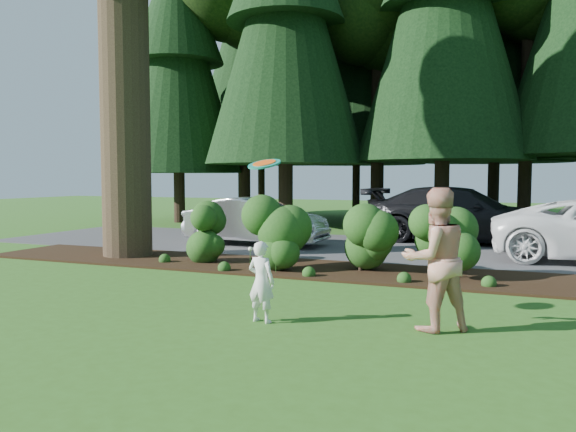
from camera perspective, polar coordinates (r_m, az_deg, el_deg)
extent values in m
plane|color=#2E5819|center=(9.82, -6.85, -8.19)|extent=(80.00, 80.00, 0.00)
cube|color=black|center=(12.71, 0.28, -5.25)|extent=(16.00, 2.50, 0.05)
cube|color=#38383A|center=(16.69, 5.71, -3.09)|extent=(22.00, 6.00, 0.03)
cylinder|color=black|center=(15.50, -16.38, 18.53)|extent=(1.24, 1.24, 12.00)
sphere|color=#1E4615|center=(13.45, -7.75, -2.05)|extent=(1.08, 1.08, 1.08)
cylinder|color=black|center=(13.51, -7.73, -4.20)|extent=(0.08, 0.08, 0.30)
sphere|color=#1E4615|center=(12.44, -1.01, -1.23)|extent=(1.35, 1.35, 1.35)
cylinder|color=black|center=(12.54, -1.00, -4.80)|extent=(0.08, 0.08, 0.30)
sphere|color=#1E4615|center=(12.15, 7.39, -1.91)|extent=(1.26, 1.26, 1.26)
cylinder|color=black|center=(12.24, 7.36, -5.05)|extent=(0.08, 0.08, 0.30)
sphere|color=#1E4615|center=(11.65, 15.74, -2.83)|extent=(1.17, 1.17, 1.17)
cylinder|color=black|center=(11.72, 15.69, -5.57)|extent=(0.08, 0.08, 0.30)
cylinder|color=#1E4615|center=(12.15, -3.86, -4.62)|extent=(0.01, 0.01, 0.50)
sphere|color=white|center=(12.11, -3.86, -3.36)|extent=(0.09, 0.09, 0.09)
cylinder|color=#1E4615|center=(12.02, -2.57, -4.71)|extent=(0.01, 0.01, 0.50)
sphere|color=white|center=(11.98, -2.57, -3.43)|extent=(0.09, 0.09, 0.09)
cylinder|color=#1E4615|center=(11.90, -1.25, -4.79)|extent=(0.01, 0.01, 0.50)
sphere|color=white|center=(11.86, -1.25, -3.50)|extent=(0.09, 0.09, 0.09)
cylinder|color=black|center=(26.65, -10.33, 10.04)|extent=(0.50, 0.50, 9.80)
cone|color=black|center=(27.09, -10.41, 15.93)|extent=(6.16, 6.16, 10.50)
cylinder|color=black|center=(25.81, -4.96, 9.50)|extent=(0.50, 0.50, 9.10)
cylinder|color=black|center=(25.15, 1.78, 11.27)|extent=(0.50, 0.50, 10.50)
cone|color=black|center=(25.70, 1.80, 17.91)|extent=(6.60, 6.60, 11.25)
cylinder|color=black|center=(22.73, 7.66, 9.79)|extent=(0.50, 0.50, 8.75)
cylinder|color=black|center=(23.32, 15.65, 12.56)|extent=(0.50, 0.50, 11.20)
cone|color=black|center=(24.01, 15.80, 20.13)|extent=(7.04, 7.04, 12.00)
cylinder|color=black|center=(24.05, 23.11, 10.02)|extent=(0.50, 0.50, 9.45)
cylinder|color=black|center=(29.94, -3.17, 10.77)|extent=(0.50, 0.50, 11.20)
cone|color=black|center=(30.48, -3.19, 16.75)|extent=(7.04, 7.04, 12.00)
cylinder|color=black|center=(27.54, 6.97, 10.61)|extent=(0.50, 0.50, 10.50)
cone|color=black|center=(28.04, 7.03, 16.71)|extent=(6.60, 6.60, 11.25)
cylinder|color=black|center=(27.70, 19.89, 11.82)|extent=(0.50, 0.50, 11.90)
cone|color=black|center=(28.37, 20.06, 18.63)|extent=(7.48, 7.48, 12.75)
imported|color=#B2B2B7|center=(16.83, -3.32, -0.54)|extent=(4.31, 1.54, 1.41)
imported|color=black|center=(18.30, 17.15, 0.14)|extent=(6.13, 2.90, 1.73)
imported|color=white|center=(8.03, -2.73, -6.68)|extent=(0.46, 0.34, 1.16)
imported|color=#C9441A|center=(7.80, 14.76, -4.28)|extent=(1.19, 1.14, 1.93)
cylinder|color=#178171|center=(8.06, -2.43, 5.29)|extent=(0.49, 0.47, 0.19)
cylinder|color=#FF5915|center=(8.06, -2.43, 5.40)|extent=(0.34, 0.33, 0.13)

